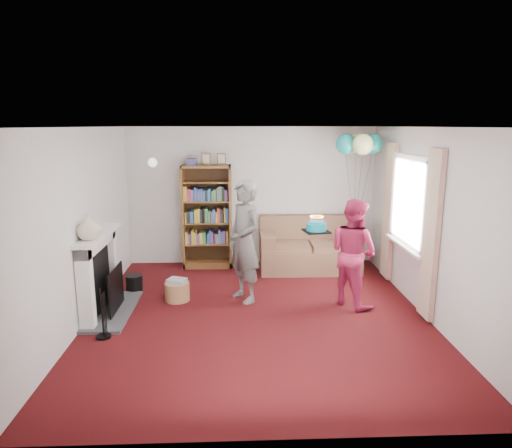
{
  "coord_description": "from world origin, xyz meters",
  "views": [
    {
      "loc": [
        -0.27,
        -5.76,
        2.52
      ],
      "look_at": [
        -0.0,
        0.6,
        1.14
      ],
      "focal_mm": 32.0,
      "sensor_mm": 36.0,
      "label": 1
    }
  ],
  "objects_px": {
    "bookcase": "(207,217)",
    "sofa": "(309,250)",
    "birthday_cake": "(316,227)",
    "person_magenta": "(353,252)",
    "person_striped": "(244,242)"
  },
  "relations": [
    {
      "from": "bookcase",
      "to": "person_magenta",
      "type": "xyz_separation_m",
      "value": [
        2.17,
        -1.93,
        -0.13
      ]
    },
    {
      "from": "person_striped",
      "to": "person_magenta",
      "type": "relative_size",
      "value": 1.15
    },
    {
      "from": "birthday_cake",
      "to": "person_magenta",
      "type": "bearing_deg",
      "value": 3.65
    },
    {
      "from": "bookcase",
      "to": "sofa",
      "type": "xyz_separation_m",
      "value": [
        1.82,
        -0.23,
        -0.56
      ]
    },
    {
      "from": "bookcase",
      "to": "person_striped",
      "type": "height_order",
      "value": "bookcase"
    },
    {
      "from": "sofa",
      "to": "person_striped",
      "type": "bearing_deg",
      "value": -127.49
    },
    {
      "from": "bookcase",
      "to": "birthday_cake",
      "type": "xyz_separation_m",
      "value": [
        1.63,
        -1.97,
        0.24
      ]
    },
    {
      "from": "bookcase",
      "to": "sofa",
      "type": "bearing_deg",
      "value": -7.2
    },
    {
      "from": "bookcase",
      "to": "sofa",
      "type": "relative_size",
      "value": 1.18
    },
    {
      "from": "birthday_cake",
      "to": "bookcase",
      "type": "bearing_deg",
      "value": 129.68
    },
    {
      "from": "sofa",
      "to": "person_magenta",
      "type": "height_order",
      "value": "person_magenta"
    },
    {
      "from": "bookcase",
      "to": "birthday_cake",
      "type": "bearing_deg",
      "value": -50.32
    },
    {
      "from": "bookcase",
      "to": "person_magenta",
      "type": "bearing_deg",
      "value": -41.7
    },
    {
      "from": "bookcase",
      "to": "person_striped",
      "type": "bearing_deg",
      "value": -69.45
    },
    {
      "from": "bookcase",
      "to": "person_magenta",
      "type": "relative_size",
      "value": 1.33
    }
  ]
}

